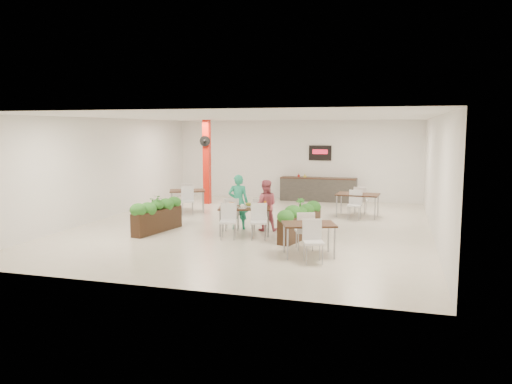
# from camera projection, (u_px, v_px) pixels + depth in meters

# --- Properties ---
(ground) EXTENTS (12.00, 12.00, 0.00)m
(ground) POSITION_uv_depth(u_px,v_px,m) (254.00, 226.00, 14.77)
(ground) COLOR beige
(ground) RESTS_ON ground
(room_shell) EXTENTS (10.10, 12.10, 3.22)m
(room_shell) POSITION_uv_depth(u_px,v_px,m) (254.00, 158.00, 14.52)
(room_shell) COLOR white
(room_shell) RESTS_ON ground
(red_column) EXTENTS (0.40, 0.41, 3.20)m
(red_column) POSITION_uv_depth(u_px,v_px,m) (207.00, 161.00, 19.00)
(red_column) COLOR red
(red_column) RESTS_ON ground
(service_counter) EXTENTS (3.00, 0.64, 2.20)m
(service_counter) POSITION_uv_depth(u_px,v_px,m) (318.00, 189.00, 19.82)
(service_counter) COLOR #2C2A27
(service_counter) RESTS_ON ground
(main_table) EXTENTS (1.57, 1.86, 0.92)m
(main_table) POSITION_uv_depth(u_px,v_px,m) (244.00, 211.00, 13.53)
(main_table) COLOR black
(main_table) RESTS_ON ground
(diner_man) EXTENTS (0.65, 0.50, 1.57)m
(diner_man) POSITION_uv_depth(u_px,v_px,m) (238.00, 202.00, 14.25)
(diner_man) COLOR #28AF83
(diner_man) RESTS_ON ground
(diner_woman) EXTENTS (0.81, 0.70, 1.44)m
(diner_woman) POSITION_uv_depth(u_px,v_px,m) (265.00, 205.00, 14.04)
(diner_woman) COLOR #D25D71
(diner_woman) RESTS_ON ground
(planter_left) EXTENTS (0.69, 1.97, 1.04)m
(planter_left) POSITION_uv_depth(u_px,v_px,m) (157.00, 214.00, 13.89)
(planter_left) COLOR black
(planter_left) RESTS_ON ground
(planter_right) EXTENTS (0.82, 1.98, 1.07)m
(planter_right) POSITION_uv_depth(u_px,v_px,m) (300.00, 220.00, 13.03)
(planter_right) COLOR black
(planter_right) RESTS_ON ground
(side_table_a) EXTENTS (1.43, 1.65, 0.92)m
(side_table_a) POSITION_uv_depth(u_px,v_px,m) (187.00, 193.00, 17.30)
(side_table_a) COLOR black
(side_table_a) RESTS_ON ground
(side_table_b) EXTENTS (1.41, 1.65, 0.92)m
(side_table_b) POSITION_uv_depth(u_px,v_px,m) (358.00, 197.00, 16.31)
(side_table_b) COLOR black
(side_table_b) RESTS_ON ground
(side_table_c) EXTENTS (1.36, 1.67, 0.92)m
(side_table_c) POSITION_uv_depth(u_px,v_px,m) (309.00, 229.00, 11.23)
(side_table_c) COLOR black
(side_table_c) RESTS_ON ground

